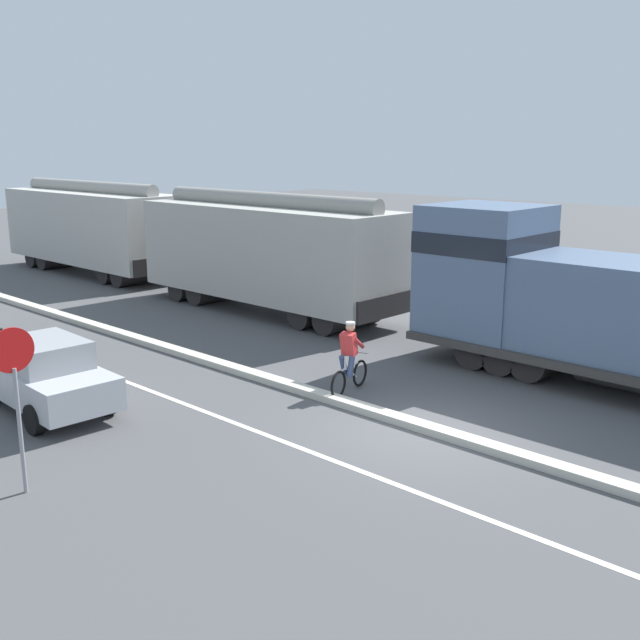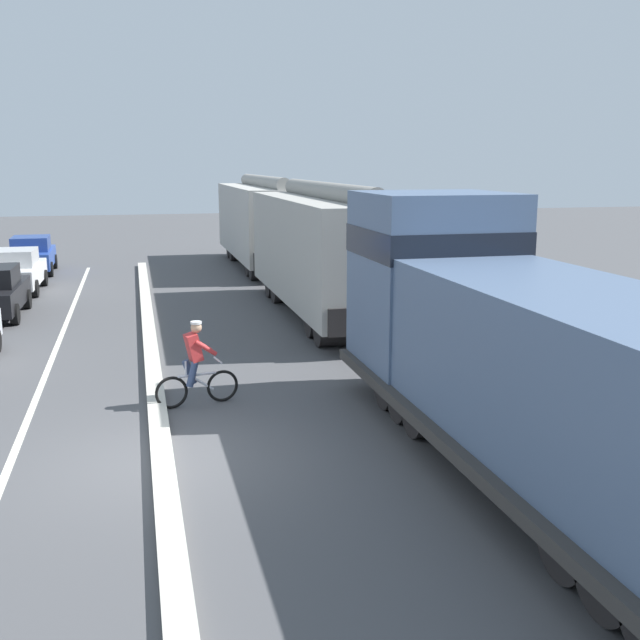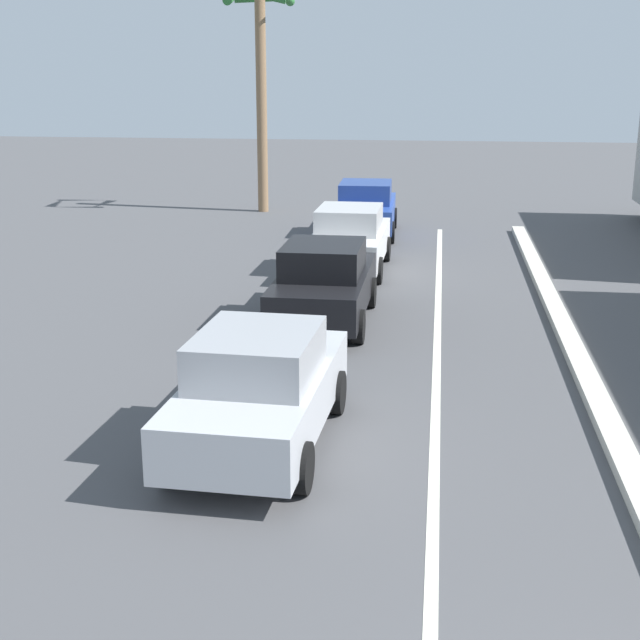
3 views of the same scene
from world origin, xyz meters
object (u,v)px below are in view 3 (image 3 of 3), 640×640
at_px(palm_tree_near, 261,60).
at_px(parked_car_silver, 260,388).
at_px(parked_car_black, 324,283).
at_px(parked_car_blue, 366,208).
at_px(parked_car_white, 350,239).

bearing_deg(palm_tree_near, parked_car_silver, -78.96).
height_order(parked_car_black, palm_tree_near, palm_tree_near).
bearing_deg(parked_car_black, parked_car_blue, 90.02).
bearing_deg(parked_car_blue, parked_car_silver, -90.25).
xyz_separation_m(parked_car_silver, palm_tree_near, (-3.91, 20.05, 4.34)).
xyz_separation_m(parked_car_silver, parked_car_white, (0.10, 10.82, 0.00)).
bearing_deg(parked_car_blue, parked_car_black, -89.98).
relative_size(parked_car_white, parked_car_blue, 1.00).
bearing_deg(parked_car_black, parked_car_white, 89.71).
distance_m(parked_car_silver, parked_car_black, 6.05).
bearing_deg(parked_car_blue, palm_tree_near, 133.56).
bearing_deg(parked_car_silver, parked_car_white, 89.49).
bearing_deg(parked_car_black, palm_tree_near, 105.88).
height_order(parked_car_black, parked_car_blue, same).
relative_size(parked_car_black, parked_car_blue, 0.99).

